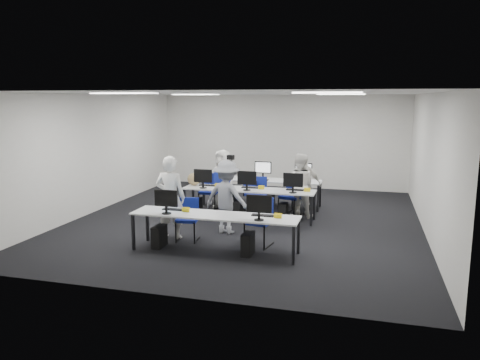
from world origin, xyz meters
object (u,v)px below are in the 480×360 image
(chair_1, at_px, (259,231))
(photographer, at_px, (227,197))
(chair_6, at_px, (254,200))
(desk_mid, at_px, (249,191))
(student_1, at_px, (299,185))
(student_3, at_px, (303,184))
(chair_0, at_px, (188,227))
(student_0, at_px, (170,197))
(chair_2, at_px, (209,199))
(chair_4, at_px, (291,204))
(desk_front, at_px, (215,217))
(chair_3, at_px, (257,202))
(student_2, at_px, (223,179))
(chair_7, at_px, (296,202))
(chair_5, at_px, (222,196))

(chair_1, relative_size, photographer, 0.60)
(chair_6, bearing_deg, desk_mid, -67.98)
(student_1, bearing_deg, student_3, -100.14)
(desk_mid, xyz_separation_m, chair_0, (-0.77, -2.05, -0.41))
(chair_6, distance_m, student_0, 3.06)
(chair_0, bearing_deg, student_1, 45.45)
(chair_2, height_order, chair_4, chair_4)
(desk_front, relative_size, chair_2, 3.39)
(desk_front, relative_size, chair_4, 3.33)
(desk_front, xyz_separation_m, chair_2, (-1.22, 3.16, -0.38))
(chair_0, distance_m, student_0, 0.72)
(chair_1, bearing_deg, student_3, 90.93)
(chair_3, height_order, student_2, student_2)
(chair_2, xyz_separation_m, student_3, (2.41, 0.26, 0.46))
(chair_3, distance_m, photographer, 1.92)
(chair_4, xyz_separation_m, student_1, (0.19, -0.01, 0.48))
(desk_mid, distance_m, chair_7, 1.42)
(chair_3, relative_size, chair_7, 1.09)
(desk_mid, xyz_separation_m, chair_3, (0.08, 0.53, -0.39))
(desk_front, distance_m, student_1, 3.28)
(student_0, relative_size, student_1, 1.10)
(student_1, bearing_deg, desk_mid, 20.37)
(chair_3, bearing_deg, chair_7, 18.49)
(chair_5, height_order, student_3, student_3)
(chair_7, distance_m, photographer, 2.55)
(chair_3, bearing_deg, chair_4, -4.36)
(chair_1, xyz_separation_m, chair_6, (-0.80, 2.81, -0.03))
(chair_0, relative_size, student_0, 0.50)
(chair_2, distance_m, chair_6, 1.17)
(chair_3, height_order, student_1, student_1)
(chair_3, bearing_deg, student_2, 157.76)
(chair_5, xyz_separation_m, chair_7, (1.99, -0.01, -0.05))
(desk_mid, xyz_separation_m, student_2, (-0.94, 0.91, 0.10))
(chair_1, bearing_deg, chair_2, 137.56)
(chair_2, relative_size, chair_3, 1.03)
(chair_0, xyz_separation_m, chair_1, (1.49, 0.06, 0.03))
(desk_mid, distance_m, chair_5, 1.36)
(chair_0, relative_size, chair_7, 1.02)
(chair_3, bearing_deg, chair_0, -110.13)
(desk_front, distance_m, chair_1, 1.02)
(desk_mid, height_order, chair_4, chair_4)
(chair_1, relative_size, student_3, 0.62)
(student_2, bearing_deg, chair_3, 3.54)
(chair_4, height_order, chair_6, chair_4)
(student_3, height_order, photographer, photographer)
(student_0, bearing_deg, student_1, -135.95)
(chair_0, bearing_deg, chair_1, -5.28)
(chair_0, height_order, chair_6, chair_0)
(desk_mid, distance_m, chair_3, 0.66)
(chair_2, bearing_deg, chair_7, 1.02)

